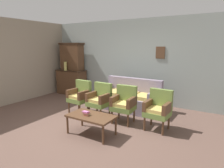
# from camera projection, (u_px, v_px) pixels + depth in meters

# --- Properties ---
(ground_plane) EXTENTS (7.68, 7.68, 0.00)m
(ground_plane) POSITION_uv_depth(u_px,v_px,m) (84.00, 127.00, 4.51)
(ground_plane) COLOR brown
(wall_back_with_decor) EXTENTS (6.40, 0.09, 2.70)m
(wall_back_with_decor) POSITION_uv_depth(u_px,v_px,m) (134.00, 61.00, 6.44)
(wall_back_with_decor) COLOR #939E99
(wall_back_with_decor) RESTS_ON ground
(wall_left_side) EXTENTS (0.06, 5.20, 2.70)m
(wall_left_side) POSITION_uv_depth(u_px,v_px,m) (0.00, 63.00, 5.88)
(wall_left_side) COLOR gray
(wall_left_side) RESTS_ON ground
(side_cabinet) EXTENTS (1.16, 0.55, 0.93)m
(side_cabinet) POSITION_uv_depth(u_px,v_px,m) (71.00, 82.00, 7.55)
(side_cabinet) COLOR brown
(side_cabinet) RESTS_ON ground
(cabinet_upper_hutch) EXTENTS (0.99, 0.38, 1.03)m
(cabinet_upper_hutch) POSITION_uv_depth(u_px,v_px,m) (72.00, 56.00, 7.43)
(cabinet_upper_hutch) COLOR brown
(cabinet_upper_hutch) RESTS_ON side_cabinet
(vase_on_cabinet) EXTENTS (0.12, 0.12, 0.33)m
(vase_on_cabinet) POSITION_uv_depth(u_px,v_px,m) (65.00, 66.00, 7.33)
(vase_on_cabinet) COLOR tan
(vase_on_cabinet) RESTS_ON side_cabinet
(floral_couch) EXTENTS (1.79, 0.85, 0.90)m
(floral_couch) POSITION_uv_depth(u_px,v_px,m) (130.00, 98.00, 5.73)
(floral_couch) COLOR gray
(floral_couch) RESTS_ON ground
(armchair_near_couch_end) EXTENTS (0.55, 0.52, 0.90)m
(armchair_near_couch_end) POSITION_uv_depth(u_px,v_px,m) (80.00, 95.00, 5.44)
(armchair_near_couch_end) COLOR olive
(armchair_near_couch_end) RESTS_ON ground
(armchair_row_middle) EXTENTS (0.54, 0.52, 0.90)m
(armchair_row_middle) POSITION_uv_depth(u_px,v_px,m) (100.00, 99.00, 5.08)
(armchair_row_middle) COLOR olive
(armchair_row_middle) RESTS_ON ground
(armchair_by_doorway) EXTENTS (0.55, 0.52, 0.90)m
(armchair_by_doorway) POSITION_uv_depth(u_px,v_px,m) (124.00, 103.00, 4.73)
(armchair_by_doorway) COLOR olive
(armchair_by_doorway) RESTS_ON ground
(armchair_near_cabinet) EXTENTS (0.55, 0.52, 0.90)m
(armchair_near_cabinet) POSITION_uv_depth(u_px,v_px,m) (158.00, 108.00, 4.32)
(armchair_near_cabinet) COLOR olive
(armchair_near_cabinet) RESTS_ON ground
(coffee_table) EXTENTS (1.00, 0.56, 0.42)m
(coffee_table) POSITION_uv_depth(u_px,v_px,m) (91.00, 117.00, 4.10)
(coffee_table) COLOR brown
(coffee_table) RESTS_ON ground
(book_stack_on_table) EXTENTS (0.15, 0.11, 0.09)m
(book_stack_on_table) POSITION_uv_depth(u_px,v_px,m) (86.00, 113.00, 4.08)
(book_stack_on_table) COLOR #CA6858
(book_stack_on_table) RESTS_ON coffee_table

